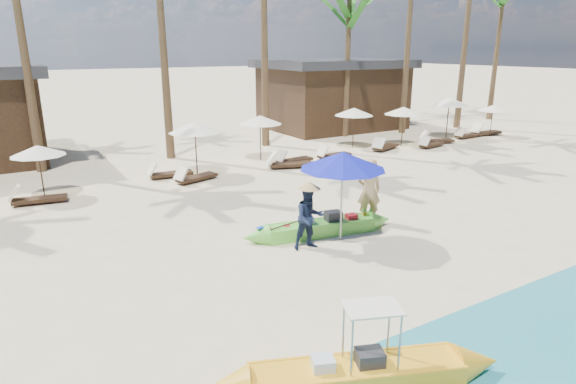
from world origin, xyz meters
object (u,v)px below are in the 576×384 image
yellow_canoe (356,374)px  blue_umbrella (343,161)px  green_canoe (320,227)px  tourist (369,190)px

yellow_canoe → blue_umbrella: size_ratio=2.06×
yellow_canoe → green_canoe: bearing=82.0°
yellow_canoe → tourist: size_ratio=2.57×
yellow_canoe → tourist: (4.92, 5.64, 0.75)m
green_canoe → yellow_canoe: (-3.10, -5.50, 0.01)m
blue_umbrella → yellow_canoe: bearing=-124.4°
tourist → blue_umbrella: (-1.55, -0.72, 1.23)m
green_canoe → tourist: (1.81, 0.14, 0.76)m
yellow_canoe → tourist: 7.52m
yellow_canoe → blue_umbrella: (3.36, 4.91, 1.98)m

